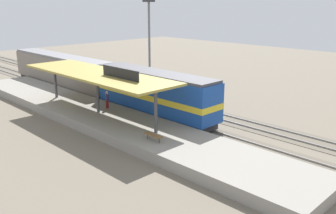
# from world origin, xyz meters

# --- Properties ---
(ground_plane) EXTENTS (120.00, 120.00, 0.00)m
(ground_plane) POSITION_xyz_m (2.00, 0.00, 0.00)
(ground_plane) COLOR #706656
(track_near) EXTENTS (3.20, 110.00, 0.16)m
(track_near) POSITION_xyz_m (0.00, 0.00, 0.03)
(track_near) COLOR #5F5649
(track_near) RESTS_ON ground
(track_far) EXTENTS (3.20, 110.00, 0.16)m
(track_far) POSITION_xyz_m (4.60, 0.00, 0.03)
(track_far) COLOR #5F5649
(track_far) RESTS_ON ground
(platform) EXTENTS (6.00, 44.00, 0.90)m
(platform) POSITION_xyz_m (-4.60, 0.00, 0.45)
(platform) COLOR gray
(platform) RESTS_ON ground
(station_canopy) EXTENTS (5.20, 18.00, 4.70)m
(station_canopy) POSITION_xyz_m (-4.60, -0.09, 4.53)
(station_canopy) COLOR #47474C
(station_canopy) RESTS_ON platform
(platform_bench) EXTENTS (0.44, 1.70, 0.50)m
(platform_bench) POSITION_xyz_m (-6.00, -9.20, 1.34)
(platform_bench) COLOR #333338
(platform_bench) RESTS_ON platform
(locomotive) EXTENTS (2.93, 14.43, 4.44)m
(locomotive) POSITION_xyz_m (0.00, -2.95, 2.41)
(locomotive) COLOR #28282D
(locomotive) RESTS_ON track_near
(passenger_carriage_single) EXTENTS (2.90, 20.00, 4.24)m
(passenger_carriage_single) POSITION_xyz_m (0.00, 15.05, 2.31)
(passenger_carriage_single) COLOR #28282D
(passenger_carriage_single) RESTS_ON track_near
(light_mast) EXTENTS (1.10, 1.10, 11.70)m
(light_mast) POSITION_xyz_m (7.80, 6.40, 8.40)
(light_mast) COLOR slate
(light_mast) RESTS_ON ground
(person_waiting) EXTENTS (0.34, 0.34, 1.71)m
(person_waiting) POSITION_xyz_m (-3.25, 0.44, 1.85)
(person_waiting) COLOR maroon
(person_waiting) RESTS_ON platform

